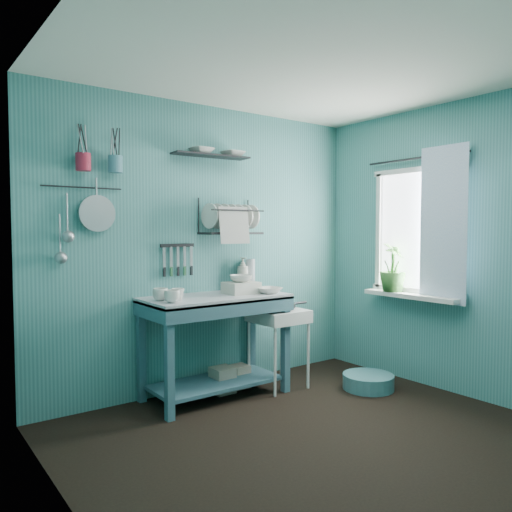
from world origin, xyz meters
TOP-DOWN VIEW (x-y plane):
  - floor at (0.00, 0.00)m, footprint 3.20×3.20m
  - ceiling at (0.00, 0.00)m, footprint 3.20×3.20m
  - wall_back at (0.00, 1.50)m, footprint 3.20×0.00m
  - wall_left at (-1.60, 0.00)m, footprint 0.00×3.00m
  - wall_right at (1.60, 0.00)m, footprint 0.00×3.00m
  - work_counter at (-0.11, 1.21)m, footprint 1.30×0.81m
  - mug_left at (-0.59, 1.05)m, footprint 0.12×0.12m
  - mug_mid at (-0.49, 1.15)m, footprint 0.14×0.14m
  - mug_right at (-0.61, 1.21)m, footprint 0.17×0.17m
  - wash_tub at (0.14, 1.19)m, footprint 0.28×0.22m
  - tub_bowl at (0.14, 1.19)m, footprint 0.20×0.19m
  - soap_bottle at (0.31, 1.41)m, footprint 0.11×0.12m
  - water_bottle at (0.41, 1.43)m, footprint 0.09×0.09m
  - counter_bowl at (0.34, 1.06)m, footprint 0.22×0.22m
  - hotplate_stand at (0.48, 1.10)m, footprint 0.45×0.45m
  - frying_pan at (0.48, 1.10)m, footprint 0.30×0.30m
  - knife_strip at (-0.32, 1.47)m, footprint 0.32×0.03m
  - dish_rack at (0.16, 1.37)m, footprint 0.57×0.28m
  - upper_shelf at (-0.03, 1.40)m, footprint 0.71×0.23m
  - shelf_bowl_left at (-0.12, 1.40)m, footprint 0.22×0.22m
  - shelf_bowl_right at (0.20, 1.40)m, footprint 0.22×0.22m
  - utensil_cup_magenta at (-1.12, 1.42)m, footprint 0.11×0.11m
  - utensil_cup_teal at (-0.87, 1.42)m, footprint 0.11×0.11m
  - colander at (-1.01, 1.45)m, footprint 0.28×0.03m
  - ladle_outer at (-1.23, 1.46)m, footprint 0.01×0.01m
  - ladle_inner at (-1.29, 1.46)m, footprint 0.01×0.01m
  - hook_rail at (-1.11, 1.47)m, footprint 0.60×0.01m
  - window_glass at (1.59, 0.45)m, footprint 0.00×1.10m
  - windowsill at (1.50, 0.45)m, footprint 0.16×0.95m
  - curtain at (1.52, 0.15)m, footprint 0.00×1.35m
  - curtain_rod at (1.54, 0.45)m, footprint 0.02×1.05m
  - potted_plant at (1.50, 0.65)m, footprint 0.33×0.33m
  - storage_tin_large at (-0.01, 1.26)m, footprint 0.18×0.18m
  - storage_tin_small at (0.19, 1.29)m, footprint 0.15×0.15m
  - floor_basin at (1.08, 0.58)m, footprint 0.45×0.45m

SIDE VIEW (x-z plane):
  - floor at x=0.00m, z-range 0.00..0.00m
  - floor_basin at x=1.08m, z-range 0.00..0.13m
  - storage_tin_small at x=0.19m, z-range 0.00..0.20m
  - storage_tin_large at x=-0.01m, z-range 0.00..0.22m
  - hotplate_stand at x=0.48m, z-range 0.00..0.70m
  - work_counter at x=-0.11m, z-range 0.00..0.86m
  - frying_pan at x=0.48m, z-range 0.72..0.75m
  - windowsill at x=1.50m, z-range 0.79..0.83m
  - counter_bowl at x=0.34m, z-range 0.86..0.91m
  - mug_mid at x=-0.49m, z-range 0.86..0.95m
  - mug_left at x=-0.59m, z-range 0.86..0.95m
  - mug_right at x=-0.61m, z-range 0.86..0.95m
  - wash_tub at x=0.14m, z-range 0.86..0.96m
  - tub_bowl at x=0.14m, z-range 0.96..1.02m
  - water_bottle at x=0.41m, z-range 0.86..1.14m
  - soap_bottle at x=0.31m, z-range 0.86..1.16m
  - potted_plant at x=1.50m, z-range 0.83..1.29m
  - wall_back at x=0.00m, z-range -0.35..2.85m
  - wall_left at x=-1.60m, z-range -0.25..2.75m
  - wall_right at x=1.60m, z-range -0.25..2.75m
  - knife_strip at x=-0.32m, z-range 1.26..1.29m
  - ladle_inner at x=-1.29m, z-range 1.22..1.52m
  - window_glass at x=1.59m, z-range 0.85..1.95m
  - curtain at x=1.52m, z-range 0.77..2.12m
  - dish_rack at x=0.16m, z-range 1.37..1.69m
  - ladle_outer at x=-1.23m, z-range 1.38..1.68m
  - colander at x=-1.01m, z-range 1.39..1.67m
  - hook_rail at x=-1.11m, z-range 1.72..1.73m
  - utensil_cup_magenta at x=-1.12m, z-range 1.84..1.97m
  - utensil_cup_teal at x=-0.87m, z-range 1.85..1.98m
  - shelf_bowl_left at x=-0.12m, z-range 2.00..2.05m
  - upper_shelf at x=-0.03m, z-range 2.04..2.06m
  - shelf_bowl_right at x=0.20m, z-range 2.02..2.07m
  - curtain_rod at x=1.54m, z-range 2.04..2.06m
  - ceiling at x=0.00m, z-range 2.50..2.50m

